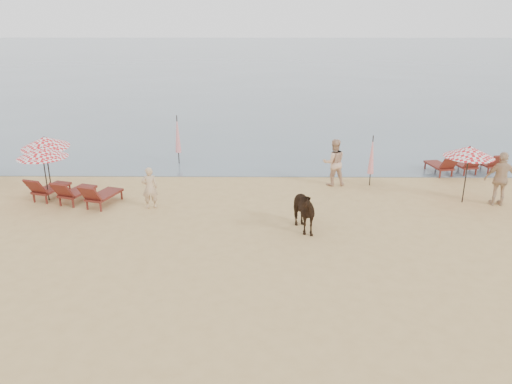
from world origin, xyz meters
TOP-DOWN VIEW (x-y plane):
  - ground at (0.00, 0.00)m, footprint 120.00×120.00m
  - sea at (0.00, 80.00)m, footprint 160.00×140.00m
  - lounger_cluster_left at (-6.71, 6.84)m, footprint 3.42×2.63m
  - lounger_cluster_right at (9.05, 10.62)m, footprint 3.20×2.25m
  - umbrella_open_left_a at (-7.78, 7.15)m, footprint 1.80×1.80m
  - umbrella_open_left_b at (-8.07, 8.13)m, footprint 1.78×1.82m
  - umbrella_open_right at (7.61, 7.05)m, footprint 1.76×1.76m
  - umbrella_closed_left at (-3.65, 12.00)m, footprint 0.28×0.28m
  - umbrella_closed_right at (4.58, 8.98)m, footprint 0.25×0.25m
  - cow at (1.40, 4.44)m, footprint 1.26×1.85m
  - beachgoer_left at (-3.78, 6.38)m, footprint 0.63×0.49m
  - beachgoer_right_a at (3.09, 9.00)m, footprint 1.01×0.83m
  - beachgoer_right_b at (8.77, 6.79)m, footprint 1.19×0.57m

SIDE VIEW (x-z plane):
  - ground at x=0.00m, z-range 0.00..0.00m
  - sea at x=0.00m, z-range -0.03..0.03m
  - lounger_cluster_right at x=9.05m, z-range 0.12..0.77m
  - lounger_cluster_left at x=-6.71m, z-range 0.13..0.79m
  - cow at x=1.40m, z-range 0.00..1.43m
  - beachgoer_left at x=-3.78m, z-range 0.00..1.52m
  - beachgoer_right_a at x=3.09m, z-range 0.00..1.91m
  - beachgoer_right_b at x=8.77m, z-range 0.00..1.98m
  - umbrella_closed_right at x=4.58m, z-range 0.24..2.31m
  - umbrella_closed_left at x=-3.65m, z-range 0.26..2.54m
  - umbrella_open_left_a at x=-7.78m, z-range 0.82..2.86m
  - umbrella_open_right at x=7.61m, z-range 0.86..3.00m
  - umbrella_open_left_b at x=-8.07m, z-range 0.83..3.11m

